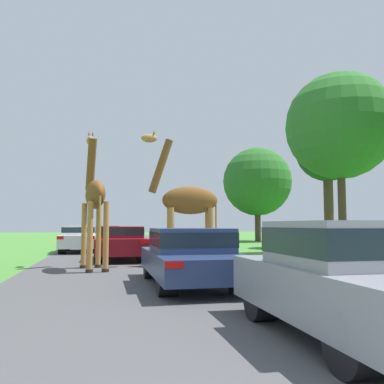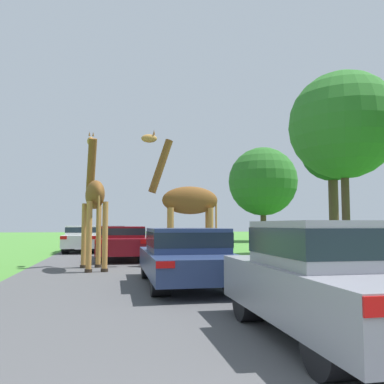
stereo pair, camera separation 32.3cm
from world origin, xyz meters
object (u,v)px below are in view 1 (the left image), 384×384
object	(u,v)px
car_queue_left	(108,234)
tree_right_cluster	(327,152)
car_lead_maroon	(352,276)
tree_mid_field	(340,126)
car_verge_right	(190,254)
tree_left_edge	(257,182)
car_far_ahead	(79,238)
giraffe_near_road	(187,203)
giraffe_companion	(95,198)
car_queue_right	(120,242)
car_rear_follower	(176,237)

from	to	relation	value
car_queue_left	tree_right_cluster	xyz separation A→B (m)	(13.53, -8.09, 5.33)
car_lead_maroon	tree_mid_field	distance (m)	16.31
car_queue_left	tree_mid_field	size ratio (longest dim) A/B	0.50
car_queue_left	car_verge_right	world-z (taller)	car_verge_right
car_verge_right	tree_left_edge	size ratio (longest dim) A/B	0.58
tree_left_edge	tree_mid_field	size ratio (longest dim) A/B	0.92
car_far_ahead	car_lead_maroon	bearing A→B (deg)	-75.88
giraffe_near_road	tree_mid_field	size ratio (longest dim) A/B	0.54
giraffe_near_road	tree_mid_field	xyz separation A→B (m)	(8.42, 3.59, 4.08)
car_lead_maroon	tree_right_cluster	size ratio (longest dim) A/B	0.49
car_far_ahead	tree_mid_field	world-z (taller)	tree_mid_field
giraffe_companion	car_queue_left	size ratio (longest dim) A/B	1.06
car_queue_right	car_verge_right	xyz separation A→B (m)	(1.41, -7.44, -0.01)
car_queue_right	tree_mid_field	bearing A→B (deg)	3.30
car_far_ahead	tree_right_cluster	distance (m)	16.01
giraffe_companion	car_rear_follower	bearing A→B (deg)	59.29
car_queue_right	car_lead_maroon	bearing A→B (deg)	-78.65
giraffe_near_road	tree_left_edge	bearing A→B (deg)	-24.64
car_verge_right	tree_right_cluster	size ratio (longest dim) A/B	0.58
car_lead_maroon	giraffe_companion	bearing A→B (deg)	111.29
giraffe_companion	tree_right_cluster	xyz separation A→B (m)	(14.09, 9.51, 3.73)
giraffe_companion	car_lead_maroon	bearing A→B (deg)	-79.01
tree_left_edge	car_rear_follower	bearing A→B (deg)	-142.93
car_queue_right	car_far_ahead	bearing A→B (deg)	110.25
giraffe_near_road	car_verge_right	world-z (taller)	giraffe_near_road
giraffe_companion	car_queue_right	distance (m)	3.98
car_queue_left	car_far_ahead	distance (m)	8.85
car_queue_left	car_rear_follower	bearing A→B (deg)	-41.03
car_queue_right	car_far_ahead	distance (m)	5.72
car_verge_right	tree_left_edge	distance (m)	26.68
car_lead_maroon	tree_left_edge	distance (m)	30.82
tree_left_edge	tree_right_cluster	world-z (taller)	tree_left_edge
giraffe_near_road	car_queue_right	world-z (taller)	giraffe_near_road
car_rear_follower	car_queue_left	bearing A→B (deg)	138.97
car_queue_left	tree_left_edge	world-z (taller)	tree_left_edge
tree_right_cluster	car_verge_right	bearing A→B (deg)	-131.08
car_lead_maroon	tree_left_edge	xyz separation A→B (m)	(9.96, 28.83, 4.42)
car_queue_left	giraffe_near_road	bearing A→B (deg)	-81.21
car_rear_follower	tree_right_cluster	xyz separation A→B (m)	(9.01, -4.15, 5.41)
car_queue_right	tree_left_edge	distance (m)	21.09
tree_right_cluster	tree_mid_field	size ratio (longest dim) A/B	0.91
tree_mid_field	car_far_ahead	bearing A→B (deg)	159.37
giraffe_companion	car_verge_right	distance (m)	4.86
car_queue_right	car_far_ahead	world-z (taller)	car_far_ahead
car_lead_maroon	car_verge_right	distance (m)	5.07
tree_left_edge	tree_mid_field	xyz separation A→B (m)	(-1.81, -15.82, 1.08)
car_verge_right	tree_left_edge	xyz separation A→B (m)	(11.04, 23.88, 4.48)
car_queue_left	tree_right_cluster	bearing A→B (deg)	-30.86
car_queue_right	tree_mid_field	size ratio (longest dim) A/B	0.49
car_far_ahead	tree_mid_field	xyz separation A→B (m)	(12.62, -4.75, 5.55)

